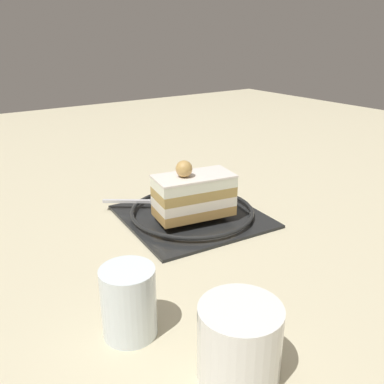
# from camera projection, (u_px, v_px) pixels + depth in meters

# --- Properties ---
(ground_plane) EXTENTS (2.40, 2.40, 0.00)m
(ground_plane) POSITION_uv_depth(u_px,v_px,m) (197.00, 226.00, 0.67)
(ground_plane) COLOR beige
(dessert_plate) EXTENTS (0.23, 0.23, 0.02)m
(dessert_plate) POSITION_uv_depth(u_px,v_px,m) (192.00, 213.00, 0.70)
(dessert_plate) COLOR black
(dessert_plate) RESTS_ON ground_plane
(cake_slice) EXTENTS (0.08, 0.13, 0.09)m
(cake_slice) POSITION_uv_depth(u_px,v_px,m) (192.00, 195.00, 0.66)
(cake_slice) COLOR tan
(cake_slice) RESTS_ON dessert_plate
(whipped_cream_dollop) EXTENTS (0.03, 0.03, 0.03)m
(whipped_cream_dollop) POSITION_uv_depth(u_px,v_px,m) (215.00, 186.00, 0.75)
(whipped_cream_dollop) COLOR white
(whipped_cream_dollop) RESTS_ON dessert_plate
(fork) EXTENTS (0.08, 0.10, 0.00)m
(fork) POSITION_uv_depth(u_px,v_px,m) (141.00, 201.00, 0.72)
(fork) COLOR silver
(fork) RESTS_ON dessert_plate
(drink_glass_near) EXTENTS (0.08, 0.08, 0.07)m
(drink_glass_near) POSITION_uv_depth(u_px,v_px,m) (239.00, 345.00, 0.37)
(drink_glass_near) COLOR white
(drink_glass_near) RESTS_ON ground_plane
(drink_glass_far) EXTENTS (0.06, 0.06, 0.08)m
(drink_glass_far) POSITION_uv_depth(u_px,v_px,m) (129.00, 304.00, 0.42)
(drink_glass_far) COLOR silver
(drink_glass_far) RESTS_ON ground_plane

